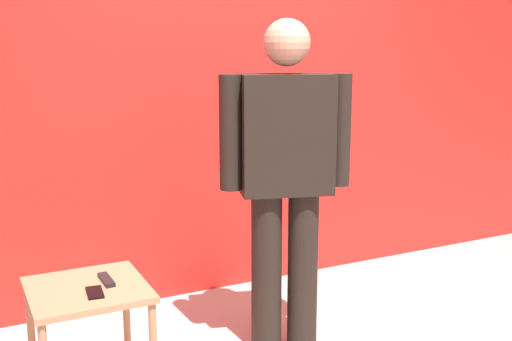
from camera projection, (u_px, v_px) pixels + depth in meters
back_wall_red at (238, 83)px, 4.25m from camera, size 5.55×0.12×2.86m
standing_person at (286, 171)px, 3.35m from camera, size 0.72×0.37×1.82m
side_table at (88, 305)px, 2.88m from camera, size 0.53×0.53×0.60m
cell_phone at (95, 292)px, 2.78m from camera, size 0.08×0.15×0.01m
tv_remote at (106, 280)px, 2.92m from camera, size 0.05×0.17×0.02m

